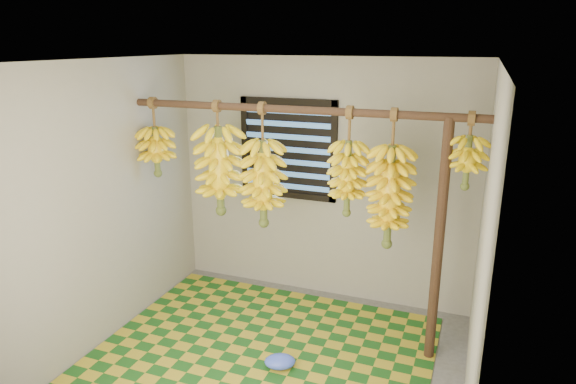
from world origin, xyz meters
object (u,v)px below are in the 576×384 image
at_px(banana_bunch_a, 156,151).
at_px(banana_bunch_f, 467,162).
at_px(banana_bunch_e, 389,197).
at_px(plastic_bag, 280,362).
at_px(support_post, 438,245).
at_px(banana_bunch_c, 263,183).
at_px(banana_bunch_d, 348,178).
at_px(banana_bunch_b, 219,170).
at_px(woven_mat, 264,352).

distance_m(banana_bunch_a, banana_bunch_f, 2.70).
height_order(banana_bunch_e, banana_bunch_f, same).
distance_m(plastic_bag, banana_bunch_a, 2.16).
bearing_deg(plastic_bag, support_post, 28.11).
xyz_separation_m(support_post, banana_bunch_f, (0.15, 0.00, 0.68)).
bearing_deg(banana_bunch_c, banana_bunch_a, 180.00).
bearing_deg(support_post, banana_bunch_f, 0.00).
distance_m(banana_bunch_d, banana_bunch_f, 0.92).
distance_m(support_post, banana_bunch_e, 0.53).
bearing_deg(plastic_bag, banana_bunch_b, 143.62).
bearing_deg(banana_bunch_b, support_post, 0.00).
bearing_deg(banana_bunch_d, banana_bunch_e, 0.00).
height_order(plastic_bag, banana_bunch_b, banana_bunch_b).
relative_size(banana_bunch_d, banana_bunch_f, 1.54).
height_order(banana_bunch_b, banana_bunch_e, same).
bearing_deg(banana_bunch_e, banana_bunch_a, -180.00).
xyz_separation_m(plastic_bag, banana_bunch_b, (-0.80, 0.59, 1.37)).
bearing_deg(banana_bunch_b, banana_bunch_a, 180.00).
relative_size(woven_mat, banana_bunch_f, 4.74).
distance_m(plastic_bag, banana_bunch_c, 1.47).
xyz_separation_m(support_post, woven_mat, (-1.31, -0.43, -0.99)).
height_order(banana_bunch_d, banana_bunch_e, same).
bearing_deg(banana_bunch_f, banana_bunch_c, 180.00).
bearing_deg(banana_bunch_d, woven_mat, -142.84).
height_order(banana_bunch_a, banana_bunch_e, same).
bearing_deg(banana_bunch_e, plastic_bag, -139.99).
relative_size(plastic_bag, banana_bunch_a, 0.35).
height_order(banana_bunch_a, banana_bunch_f, same).
distance_m(banana_bunch_b, banana_bunch_c, 0.43).
distance_m(banana_bunch_c, banana_bunch_e, 1.08).
bearing_deg(banana_bunch_a, banana_bunch_f, 0.00).
bearing_deg(banana_bunch_e, woven_mat, -154.65).
bearing_deg(support_post, banana_bunch_b, -180.00).
bearing_deg(banana_bunch_f, woven_mat, -163.54).
bearing_deg(plastic_bag, woven_mat, 143.30).
relative_size(support_post, banana_bunch_a, 2.78).
relative_size(plastic_bag, banana_bunch_e, 0.23).
distance_m(banana_bunch_b, banana_bunch_f, 2.07).
xyz_separation_m(banana_bunch_a, banana_bunch_e, (2.15, 0.00, -0.21)).
bearing_deg(banana_bunch_c, woven_mat, -68.54).
relative_size(banana_bunch_b, banana_bunch_e, 0.90).
distance_m(plastic_bag, banana_bunch_b, 1.69).
distance_m(support_post, banana_bunch_b, 1.95).
height_order(banana_bunch_a, banana_bunch_d, same).
distance_m(banana_bunch_b, banana_bunch_d, 1.16).
bearing_deg(plastic_bag, banana_bunch_a, 157.83).
xyz_separation_m(banana_bunch_b, banana_bunch_f, (2.05, 0.00, 0.24)).
relative_size(woven_mat, banana_bunch_d, 3.07).
bearing_deg(banana_bunch_d, banana_bunch_b, -180.00).
distance_m(support_post, plastic_bag, 1.56).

